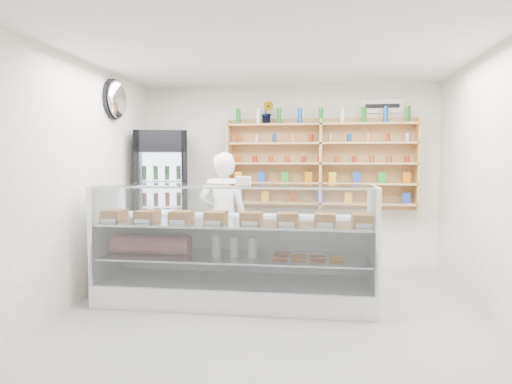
# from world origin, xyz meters

# --- Properties ---
(room) EXTENTS (5.00, 5.00, 5.00)m
(room) POSITION_xyz_m (0.00, 0.00, 1.40)
(room) COLOR #99989D
(room) RESTS_ON ground
(display_counter) EXTENTS (3.14, 0.94, 1.37)m
(display_counter) POSITION_xyz_m (-0.46, 0.55, 0.37)
(display_counter) COLOR white
(display_counter) RESTS_ON floor
(shop_worker) EXTENTS (0.69, 0.50, 1.75)m
(shop_worker) POSITION_xyz_m (-0.79, 1.40, 0.88)
(shop_worker) COLOR white
(shop_worker) RESTS_ON floor
(drinks_cooler) EXTENTS (0.93, 0.92, 2.07)m
(drinks_cooler) POSITION_xyz_m (-1.85, 1.96, 1.04)
(drinks_cooler) COLOR black
(drinks_cooler) RESTS_ON floor
(wall_shelving) EXTENTS (2.84, 0.28, 1.33)m
(wall_shelving) POSITION_xyz_m (0.50, 2.34, 1.59)
(wall_shelving) COLOR tan
(wall_shelving) RESTS_ON back_wall
(potted_plant) EXTENTS (0.22, 0.19, 0.34)m
(potted_plant) POSITION_xyz_m (-0.30, 2.34, 2.36)
(potted_plant) COLOR #1E6626
(potted_plant) RESTS_ON wall_shelving
(security_mirror) EXTENTS (0.15, 0.50, 0.50)m
(security_mirror) POSITION_xyz_m (-2.17, 1.20, 2.45)
(security_mirror) COLOR silver
(security_mirror) RESTS_ON left_wall
(wall_sign) EXTENTS (0.62, 0.03, 0.20)m
(wall_sign) POSITION_xyz_m (1.40, 2.47, 2.45)
(wall_sign) COLOR white
(wall_sign) RESTS_ON back_wall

